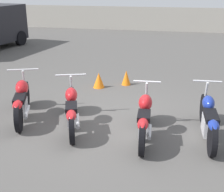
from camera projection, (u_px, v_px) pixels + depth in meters
name	position (u px, v px, depth m)	size (l,w,h in m)	color
ground_plane	(112.00, 123.00, 7.03)	(60.00, 60.00, 0.00)	#514F4C
fence_back	(160.00, 19.00, 19.75)	(40.00, 0.04, 1.49)	#9E998E
motorcycle_slot_0	(22.00, 100.00, 7.12)	(0.98, 1.97, 1.01)	black
motorcycle_slot_1	(72.00, 109.00, 6.69)	(0.96, 2.07, 0.99)	black
motorcycle_slot_2	(144.00, 118.00, 6.21)	(0.58, 2.04, 1.02)	black
motorcycle_slot_3	(209.00, 119.00, 6.21)	(0.60, 2.12, 1.01)	black
traffic_cone_near	(99.00, 80.00, 9.29)	(0.34, 0.34, 0.45)	orange
traffic_cone_far	(126.00, 78.00, 9.54)	(0.28, 0.28, 0.45)	orange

